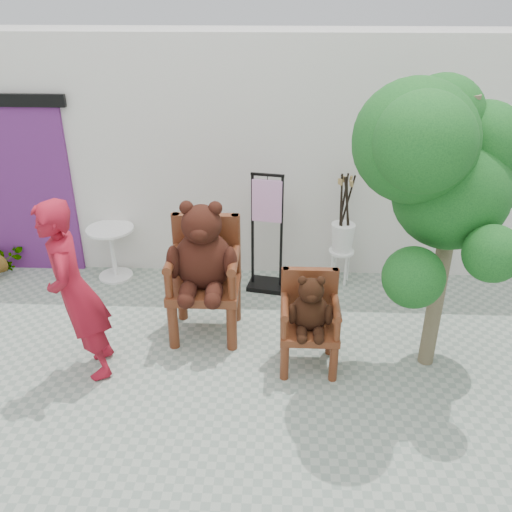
{
  "coord_description": "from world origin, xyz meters",
  "views": [
    {
      "loc": [
        0.23,
        -3.85,
        3.5
      ],
      "look_at": [
        0.01,
        1.17,
        0.95
      ],
      "focal_mm": 38.0,
      "sensor_mm": 36.0,
      "label": 1
    }
  ],
  "objects_px": {
    "person": "(75,292)",
    "tree": "(441,165)",
    "display_stand": "(267,246)",
    "stool_bucket": "(342,237)",
    "chair_big": "(204,261)",
    "chair_small": "(310,313)",
    "cafe_table": "(112,247)"
  },
  "relations": [
    {
      "from": "tree",
      "to": "chair_big",
      "type": "bearing_deg",
      "value": 168.35
    },
    {
      "from": "chair_big",
      "to": "chair_small",
      "type": "height_order",
      "value": "chair_big"
    },
    {
      "from": "display_stand",
      "to": "stool_bucket",
      "type": "xyz_separation_m",
      "value": [
        0.94,
        0.18,
        0.06
      ]
    },
    {
      "from": "chair_small",
      "to": "person",
      "type": "distance_m",
      "value": 2.24
    },
    {
      "from": "chair_big",
      "to": "person",
      "type": "relative_size",
      "value": 0.85
    },
    {
      "from": "chair_big",
      "to": "display_stand",
      "type": "height_order",
      "value": "chair_big"
    },
    {
      "from": "stool_bucket",
      "to": "chair_small",
      "type": "bearing_deg",
      "value": -105.68
    },
    {
      "from": "person",
      "to": "tree",
      "type": "bearing_deg",
      "value": 78.82
    },
    {
      "from": "chair_small",
      "to": "display_stand",
      "type": "relative_size",
      "value": 0.68
    },
    {
      "from": "display_stand",
      "to": "person",
      "type": "bearing_deg",
      "value": -124.26
    },
    {
      "from": "cafe_table",
      "to": "chair_big",
      "type": "bearing_deg",
      "value": -41.21
    },
    {
      "from": "tree",
      "to": "stool_bucket",
      "type": "bearing_deg",
      "value": 109.43
    },
    {
      "from": "chair_big",
      "to": "cafe_table",
      "type": "distance_m",
      "value": 1.87
    },
    {
      "from": "cafe_table",
      "to": "stool_bucket",
      "type": "height_order",
      "value": "stool_bucket"
    },
    {
      "from": "person",
      "to": "cafe_table",
      "type": "height_order",
      "value": "person"
    },
    {
      "from": "stool_bucket",
      "to": "tree",
      "type": "bearing_deg",
      "value": -70.57
    },
    {
      "from": "chair_big",
      "to": "chair_small",
      "type": "bearing_deg",
      "value": -25.48
    },
    {
      "from": "stool_bucket",
      "to": "tree",
      "type": "xyz_separation_m",
      "value": [
        0.58,
        -1.64,
        1.46
      ]
    },
    {
      "from": "person",
      "to": "stool_bucket",
      "type": "relative_size",
      "value": 1.25
    },
    {
      "from": "person",
      "to": "tree",
      "type": "xyz_separation_m",
      "value": [
        3.27,
        0.29,
        1.19
      ]
    },
    {
      "from": "chair_big",
      "to": "stool_bucket",
      "type": "bearing_deg",
      "value": 37.04
    },
    {
      "from": "display_stand",
      "to": "stool_bucket",
      "type": "distance_m",
      "value": 0.96
    },
    {
      "from": "tree",
      "to": "chair_small",
      "type": "bearing_deg",
      "value": -175.77
    },
    {
      "from": "stool_bucket",
      "to": "chair_big",
      "type": "bearing_deg",
      "value": -142.96
    },
    {
      "from": "display_stand",
      "to": "tree",
      "type": "distance_m",
      "value": 2.59
    },
    {
      "from": "person",
      "to": "display_stand",
      "type": "bearing_deg",
      "value": 118.78
    },
    {
      "from": "chair_small",
      "to": "cafe_table",
      "type": "xyz_separation_m",
      "value": [
        -2.46,
        1.72,
        -0.17
      ]
    },
    {
      "from": "person",
      "to": "display_stand",
      "type": "distance_m",
      "value": 2.49
    },
    {
      "from": "chair_small",
      "to": "cafe_table",
      "type": "bearing_deg",
      "value": 145.1
    },
    {
      "from": "chair_small",
      "to": "tree",
      "type": "relative_size",
      "value": 0.36
    },
    {
      "from": "chair_big",
      "to": "cafe_table",
      "type": "xyz_separation_m",
      "value": [
        -1.36,
        1.19,
        -0.45
      ]
    },
    {
      "from": "tree",
      "to": "display_stand",
      "type": "bearing_deg",
      "value": 136.31
    }
  ]
}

